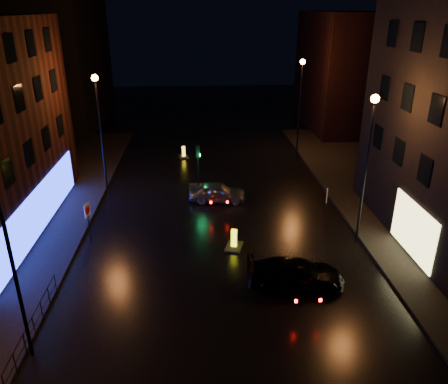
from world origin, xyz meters
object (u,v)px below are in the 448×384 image
at_px(traffic_signal, 199,184).
at_px(bollard_near, 234,244).
at_px(road_sign_right, 327,199).
at_px(bollard_far, 184,155).
at_px(silver_hatchback, 217,192).
at_px(dark_sedan, 295,274).
at_px(road_sign_left, 88,214).

distance_m(traffic_signal, bollard_near, 8.60).
relative_size(bollard_near, road_sign_right, 0.63).
xyz_separation_m(bollard_far, road_sign_right, (8.97, -13.68, 1.52)).
relative_size(silver_hatchback, bollard_near, 2.61).
xyz_separation_m(silver_hatchback, dark_sedan, (3.24, -10.21, 0.02)).
distance_m(dark_sedan, bollard_near, 4.61).
bearing_deg(traffic_signal, road_sign_right, -37.61).
bearing_deg(traffic_signal, road_sign_left, -131.16).
height_order(bollard_near, road_sign_right, road_sign_right).
bearing_deg(silver_hatchback, bollard_near, -169.53).
xyz_separation_m(dark_sedan, bollard_near, (-2.63, 3.76, -0.43)).
height_order(traffic_signal, road_sign_right, traffic_signal).
relative_size(silver_hatchback, bollard_far, 2.98).
xyz_separation_m(traffic_signal, road_sign_left, (-6.25, -7.15, 1.26)).
relative_size(silver_hatchback, road_sign_left, 1.64).
xyz_separation_m(traffic_signal, silver_hatchback, (1.28, -1.94, 0.15)).
distance_m(bollard_far, road_sign_left, 15.78).
height_order(silver_hatchback, bollard_far, silver_hatchback).
height_order(silver_hatchback, bollard_near, silver_hatchback).
xyz_separation_m(road_sign_left, road_sign_right, (13.94, 1.22, -0.01)).
xyz_separation_m(traffic_signal, bollard_near, (1.89, -8.39, -0.26)).
xyz_separation_m(bollard_far, road_sign_left, (-4.98, -14.89, 1.54)).
bearing_deg(road_sign_right, bollard_far, -39.11).
bearing_deg(bollard_far, dark_sedan, -85.15).
bearing_deg(road_sign_right, traffic_signal, -19.97).
bearing_deg(bollard_far, road_sign_left, -119.87).
relative_size(traffic_signal, bollard_near, 2.34).
bearing_deg(bollard_near, bollard_far, 117.65).
xyz_separation_m(silver_hatchback, road_sign_left, (-7.53, -5.21, 1.11)).
relative_size(traffic_signal, silver_hatchback, 0.90).
bearing_deg(bollard_near, road_sign_right, 39.51).
bearing_deg(road_sign_left, road_sign_right, 18.66).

